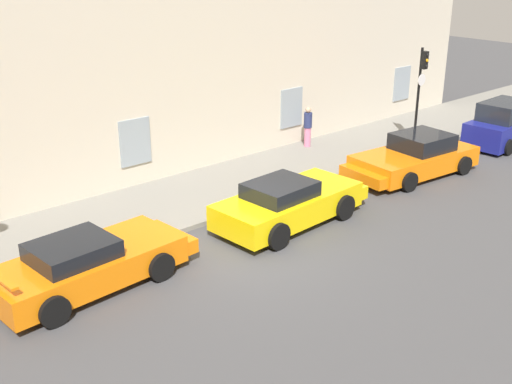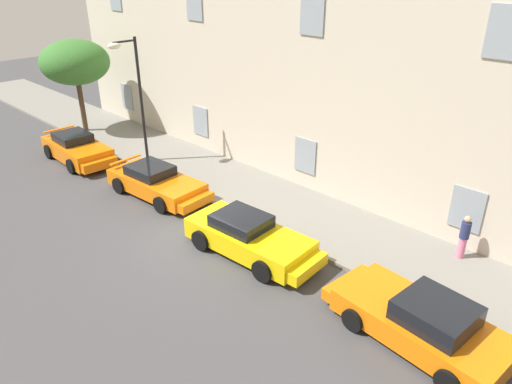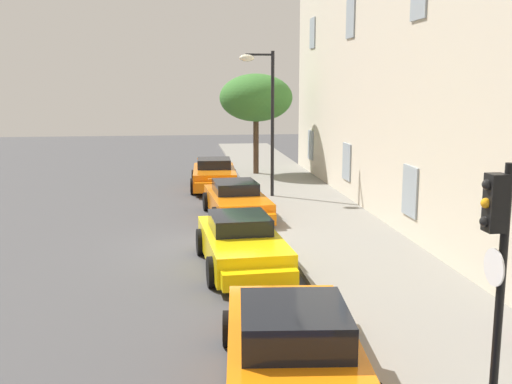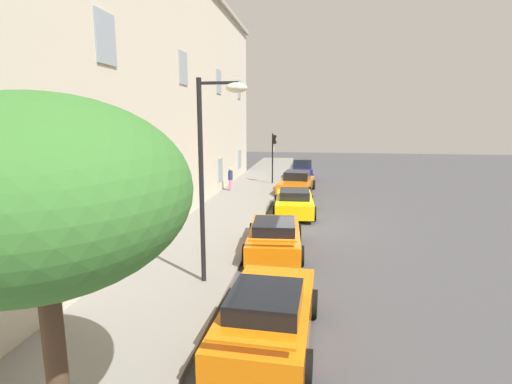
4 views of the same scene
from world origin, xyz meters
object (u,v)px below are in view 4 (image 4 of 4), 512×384
Objects in this scene: sportscar_yellow_flank at (275,235)px; tree_midblock at (38,194)px; sportscar_red_lead at (269,313)px; pedestrian_admiring at (230,179)px; sportscar_tail_end at (296,184)px; hatchback_parked at (302,170)px; traffic_light at (274,149)px; sportscar_white_middle at (294,202)px; street_lamp at (215,146)px.

tree_midblock reaches higher than sportscar_yellow_flank.
pedestrian_admiring is (17.33, 4.63, 0.33)m from sportscar_red_lead.
sportscar_tail_end is at bearing -81.89° from pedestrian_admiring.
tree_midblock is (-27.47, 2.38, 3.23)m from hatchback_parked.
sportscar_red_lead is 20.97m from traffic_light.
tree_midblock is at bearing 171.65° from sportscar_white_middle.
tree_midblock is (-21.83, 2.16, 3.43)m from sportscar_tail_end.
traffic_light is at bearing 13.03° from sportscar_white_middle.
hatchback_parked reaches higher than sportscar_tail_end.
sportscar_red_lead is 17.94m from pedestrian_admiring.
street_lamp is at bearing -179.31° from traffic_light.
pedestrian_admiring reaches higher than sportscar_tail_end.
traffic_light is at bearing 6.14° from sportscar_yellow_flank.
street_lamp is (-18.19, -0.22, 1.51)m from traffic_light.
traffic_light reaches higher than sportscar_tail_end.
hatchback_parked reaches higher than sportscar_red_lead.
street_lamp is 15.35m from pedestrian_admiring.
sportscar_white_middle is 0.97× the size of tree_midblock.
pedestrian_admiring is at bearing 6.02° from tree_midblock.
sportscar_white_middle is at bearing -4.12° from sportscar_yellow_flank.
sportscar_red_lead is at bearing -179.98° from hatchback_parked.
sportscar_yellow_flank is (6.06, 0.48, -0.03)m from sportscar_red_lead.
hatchback_parked is (17.53, -0.47, 0.22)m from sportscar_yellow_flank.
street_lamp is (-15.37, 1.62, 3.59)m from sportscar_tail_end.
tree_midblock is at bearing 175.19° from street_lamp.
street_lamp is at bearing 175.00° from hatchback_parked.
sportscar_tail_end is 4.46m from pedestrian_admiring.
traffic_light reaches higher than sportscar_white_middle.
traffic_light reaches higher than pedestrian_admiring.
pedestrian_admiring reaches higher than sportscar_red_lead.
traffic_light is (8.70, 2.01, 2.06)m from sportscar_white_middle.
traffic_light is 4.63m from pedestrian_admiring.
tree_midblock reaches higher than pedestrian_admiring.
hatchback_parked is (11.53, -0.04, 0.18)m from sportscar_white_middle.
sportscar_yellow_flank is 6.02m from sportscar_white_middle.
tree_midblock is 1.37× the size of traffic_light.
sportscar_tail_end is 3.24× the size of pedestrian_admiring.
sportscar_red_lead is at bearing -31.69° from tree_midblock.
street_lamp is (-3.48, 1.36, 3.61)m from sportscar_yellow_flank.
tree_midblock is 21.54m from pedestrian_admiring.
pedestrian_admiring reaches higher than sportscar_yellow_flank.
sportscar_red_lead is 0.93× the size of sportscar_tail_end.
sportscar_tail_end is 0.99× the size of tree_midblock.
sportscar_tail_end is (11.89, -0.26, 0.02)m from sportscar_yellow_flank.
sportscar_yellow_flank is 0.84× the size of street_lamp.
sportscar_white_middle is at bearing -10.73° from street_lamp.
street_lamp reaches higher than sportscar_tail_end.
sportscar_white_middle is 1.34× the size of traffic_light.
tree_midblock reaches higher than sportscar_white_middle.
sportscar_tail_end is 0.86× the size of street_lamp.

